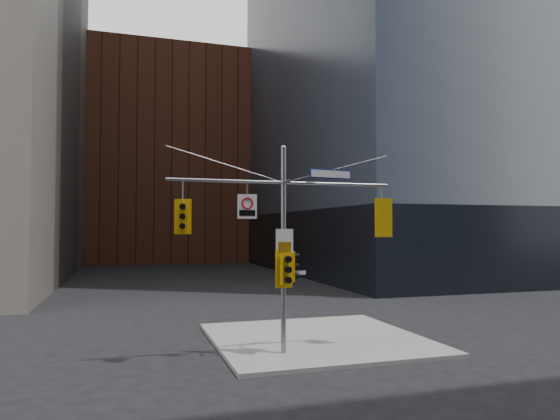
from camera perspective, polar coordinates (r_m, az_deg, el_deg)
ground at (r=15.95m, az=2.67°, el=-18.16°), size 160.00×160.00×0.00m
sidewalk_corner at (r=20.25m, az=4.22°, el=-14.47°), size 8.00×8.00×0.15m
podium_ne at (r=57.08m, az=18.50°, el=-3.42°), size 36.40×36.40×6.00m
brick_midrise at (r=73.25m, az=-12.93°, el=5.46°), size 26.00×20.00×28.00m
signal_assembly at (r=17.22m, az=0.40°, el=-2.09°), size 8.00×0.80×7.30m
traffic_light_west_arm at (r=16.53m, az=-11.06°, el=-0.72°), size 0.55×0.48×1.16m
traffic_light_east_arm at (r=18.71m, az=11.51°, el=-0.88°), size 0.67×0.55×1.41m
traffic_light_pole_side at (r=17.37m, az=1.43°, el=-6.48°), size 0.45×0.38×1.04m
traffic_light_pole_front at (r=17.02m, az=0.68°, el=-6.78°), size 0.62×0.51×1.30m
street_sign_blade at (r=17.94m, az=5.83°, el=4.11°), size 1.68×0.25×0.33m
regulatory_sign_arm at (r=16.88m, az=-3.76°, el=0.50°), size 0.66×0.06×0.83m
regulatory_sign_pole at (r=17.12m, az=0.52°, el=-3.58°), size 0.61×0.05×0.80m
street_blade_ew at (r=17.44m, az=1.82°, el=-7.19°), size 0.72×0.07×0.14m
street_blade_ns at (r=17.73m, az=-0.04°, el=-7.39°), size 0.12×0.69×0.14m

